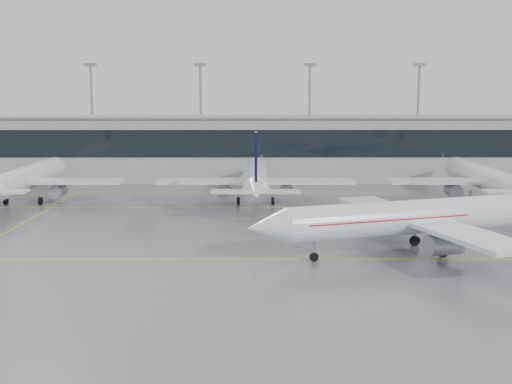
{
  "coord_description": "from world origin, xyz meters",
  "views": [
    {
      "loc": [
        -0.23,
        -62.69,
        16.37
      ],
      "look_at": [
        0.0,
        12.0,
        5.0
      ],
      "focal_mm": 45.0,
      "sensor_mm": 36.0,
      "label": 1
    }
  ],
  "objects": [
    {
      "name": "ground",
      "position": [
        0.0,
        0.0,
        0.0
      ],
      "size": [
        320.0,
        320.0,
        0.0
      ],
      "primitive_type": "plane",
      "color": "slate",
      "rests_on": "ground"
    },
    {
      "name": "taxi_line_cross",
      "position": [
        -30.0,
        15.0,
        0.01
      ],
      "size": [
        0.25,
        60.0,
        0.01
      ],
      "primitive_type": "cube",
      "color": "yellow",
      "rests_on": "ground"
    },
    {
      "name": "parked_jet_d",
      "position": [
        35.0,
        33.69,
        3.71
      ],
      "size": [
        29.64,
        36.96,
        11.72
      ],
      "rotation": [
        0.0,
        0.0,
        1.57
      ],
      "color": "silver",
      "rests_on": "ground"
    },
    {
      "name": "terminal_roof",
      "position": [
        0.0,
        62.0,
        12.2
      ],
      "size": [
        182.0,
        16.0,
        0.4
      ],
      "primitive_type": "cube",
      "color": "gray",
      "rests_on": "ground"
    },
    {
      "name": "parked_jet_c",
      "position": [
        -0.0,
        33.69,
        3.71
      ],
      "size": [
        29.64,
        36.96,
        11.72
      ],
      "rotation": [
        0.0,
        0.0,
        1.57
      ],
      "color": "silver",
      "rests_on": "ground"
    },
    {
      "name": "parked_jet_b",
      "position": [
        -35.0,
        33.69,
        3.71
      ],
      "size": [
        29.64,
        36.96,
        11.72
      ],
      "rotation": [
        0.0,
        0.0,
        1.57
      ],
      "color": "silver",
      "rests_on": "ground"
    },
    {
      "name": "air_canada_jet",
      "position": [
        17.04,
        2.88,
        3.72
      ],
      "size": [
        36.25,
        29.65,
        11.7
      ],
      "rotation": [
        0.0,
        0.0,
        3.46
      ],
      "color": "white",
      "rests_on": "ground"
    },
    {
      "name": "light_masts",
      "position": [
        0.0,
        68.0,
        13.34
      ],
      "size": [
        156.4,
        1.0,
        22.6
      ],
      "color": "gray",
      "rests_on": "ground"
    },
    {
      "name": "terminal_glass",
      "position": [
        0.0,
        54.45,
        7.5
      ],
      "size": [
        180.0,
        0.2,
        5.0
      ],
      "primitive_type": "cube",
      "color": "black",
      "rests_on": "ground"
    },
    {
      "name": "taxi_line_main",
      "position": [
        0.0,
        0.0,
        0.01
      ],
      "size": [
        120.0,
        0.25,
        0.01
      ],
      "primitive_type": "cube",
      "color": "yellow",
      "rests_on": "ground"
    },
    {
      "name": "terminal",
      "position": [
        0.0,
        62.0,
        6.0
      ],
      "size": [
        180.0,
        15.0,
        12.0
      ],
      "primitive_type": "cube",
      "color": "#A0A0A4",
      "rests_on": "ground"
    },
    {
      "name": "taxi_line_north",
      "position": [
        0.0,
        30.0,
        0.01
      ],
      "size": [
        120.0,
        0.25,
        0.01
      ],
      "primitive_type": "cube",
      "color": "yellow",
      "rests_on": "ground"
    }
  ]
}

